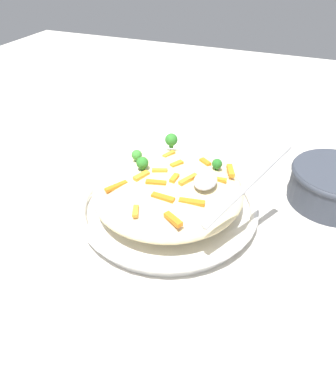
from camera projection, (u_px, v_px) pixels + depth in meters
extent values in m
plane|color=beige|center=(168.00, 214.00, 0.70)|extent=(2.40, 2.40, 0.00)
cylinder|color=white|center=(168.00, 210.00, 0.70)|extent=(0.32, 0.32, 0.02)
torus|color=white|center=(168.00, 203.00, 0.69)|extent=(0.34, 0.34, 0.02)
torus|color=black|center=(168.00, 202.00, 0.68)|extent=(0.34, 0.34, 0.00)
ellipsoid|color=beige|center=(168.00, 190.00, 0.67)|extent=(0.28, 0.28, 0.06)
cube|color=orange|center=(205.00, 162.00, 0.70)|extent=(0.02, 0.03, 0.01)
cube|color=orange|center=(219.00, 180.00, 0.65)|extent=(0.01, 0.03, 0.01)
cube|color=orange|center=(169.00, 154.00, 0.72)|extent=(0.03, 0.02, 0.01)
cube|color=orange|center=(174.00, 178.00, 0.64)|extent=(0.02, 0.01, 0.01)
cube|color=orange|center=(189.00, 179.00, 0.64)|extent=(0.04, 0.03, 0.01)
cube|color=orange|center=(160.00, 171.00, 0.66)|extent=(0.02, 0.03, 0.01)
cube|color=orange|center=(156.00, 183.00, 0.63)|extent=(0.02, 0.04, 0.01)
cube|color=orange|center=(141.00, 176.00, 0.65)|extent=(0.03, 0.02, 0.01)
cube|color=orange|center=(135.00, 211.00, 0.58)|extent=(0.03, 0.02, 0.01)
cube|color=orange|center=(176.00, 164.00, 0.68)|extent=(0.03, 0.02, 0.01)
cube|color=orange|center=(231.00, 171.00, 0.67)|extent=(0.04, 0.02, 0.01)
cube|color=orange|center=(116.00, 186.00, 0.63)|extent=(0.04, 0.03, 0.01)
cube|color=orange|center=(163.00, 197.00, 0.60)|extent=(0.01, 0.04, 0.01)
cube|color=orange|center=(173.00, 219.00, 0.56)|extent=(0.03, 0.04, 0.01)
cube|color=orange|center=(192.00, 202.00, 0.59)|extent=(0.02, 0.04, 0.01)
cylinder|color=#377928|center=(137.00, 160.00, 0.70)|extent=(0.01, 0.01, 0.01)
sphere|color=#3D8E33|center=(137.00, 155.00, 0.69)|extent=(0.02, 0.02, 0.02)
cylinder|color=#296820|center=(171.00, 145.00, 0.75)|extent=(0.01, 0.01, 0.01)
sphere|color=#2D7A28|center=(171.00, 140.00, 0.74)|extent=(0.03, 0.03, 0.03)
cylinder|color=#205B1C|center=(217.00, 168.00, 0.68)|extent=(0.01, 0.01, 0.01)
sphere|color=#236B23|center=(217.00, 164.00, 0.67)|extent=(0.02, 0.02, 0.02)
cylinder|color=#296820|center=(143.00, 168.00, 0.67)|extent=(0.01, 0.01, 0.01)
sphere|color=#2D7A28|center=(142.00, 163.00, 0.66)|extent=(0.02, 0.02, 0.02)
ellipsoid|color=#B7B7BC|center=(206.00, 179.00, 0.63)|extent=(0.06, 0.04, 0.02)
cylinder|color=#B7B7BC|center=(248.00, 185.00, 0.55)|extent=(0.16, 0.10, 0.09)
cylinder|color=#333842|center=(334.00, 186.00, 0.71)|extent=(0.17, 0.17, 0.07)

